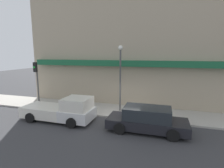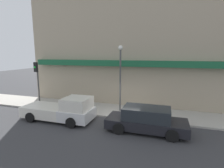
# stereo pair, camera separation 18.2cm
# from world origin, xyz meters

# --- Properties ---
(ground_plane) EXTENTS (80.00, 80.00, 0.00)m
(ground_plane) POSITION_xyz_m (0.00, 0.00, 0.00)
(ground_plane) COLOR #38383A
(sidewalk) EXTENTS (36.00, 3.17, 0.13)m
(sidewalk) POSITION_xyz_m (0.00, 1.59, 0.06)
(sidewalk) COLOR #ADA89E
(sidewalk) RESTS_ON ground
(building) EXTENTS (19.80, 3.80, 11.07)m
(building) POSITION_xyz_m (0.02, 4.65, 4.98)
(building) COLOR tan
(building) RESTS_ON ground
(pickup_truck) EXTENTS (5.12, 2.13, 1.74)m
(pickup_truck) POSITION_xyz_m (-3.89, -1.44, 0.76)
(pickup_truck) COLOR silver
(pickup_truck) RESTS_ON ground
(parked_car) EXTENTS (4.82, 2.02, 1.50)m
(parked_car) POSITION_xyz_m (1.95, -1.44, 0.73)
(parked_car) COLOR black
(parked_car) RESTS_ON ground
(fire_hydrant) EXTENTS (0.19, 0.19, 0.72)m
(fire_hydrant) POSITION_xyz_m (1.15, 0.85, 0.48)
(fire_hydrant) COLOR red
(fire_hydrant) RESTS_ON sidewalk
(street_lamp) EXTENTS (0.36, 0.36, 5.19)m
(street_lamp) POSITION_xyz_m (-0.48, 1.54, 3.40)
(street_lamp) COLOR #4C4C4C
(street_lamp) RESTS_ON sidewalk
(traffic_light) EXTENTS (0.28, 0.42, 3.87)m
(traffic_light) POSITION_xyz_m (-7.34, 0.28, 2.78)
(traffic_light) COLOR #4C4C4C
(traffic_light) RESTS_ON sidewalk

